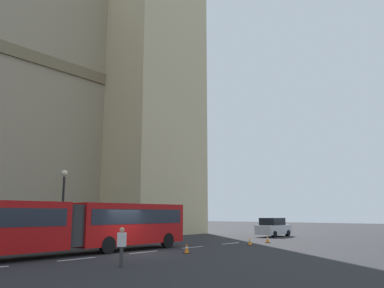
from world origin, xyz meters
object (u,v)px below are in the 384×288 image
at_px(street_lamp, 63,202).
at_px(pedestrian_near_cones, 122,245).
at_px(sedan_lead, 273,227).
at_px(traffic_cone_west, 187,248).
at_px(articulated_bus, 66,223).
at_px(traffic_cone_east, 268,239).
at_px(traffic_cone_middle, 250,241).

relative_size(street_lamp, pedestrian_near_cones, 3.12).
relative_size(sedan_lead, traffic_cone_west, 7.59).
height_order(sedan_lead, street_lamp, street_lamp).
bearing_deg(sedan_lead, traffic_cone_west, -167.23).
bearing_deg(articulated_bus, sedan_lead, -0.61).
distance_m(articulated_bus, traffic_cone_east, 16.16).
relative_size(sedan_lead, traffic_cone_east, 7.59).
height_order(articulated_bus, traffic_cone_west, articulated_bus).
height_order(traffic_cone_west, street_lamp, street_lamp).
bearing_deg(traffic_cone_east, articulated_bus, 165.97).
xyz_separation_m(sedan_lead, pedestrian_near_cones, (-24.40, -5.76, -0.00)).
bearing_deg(sedan_lead, articulated_bus, 179.39).
relative_size(sedan_lead, pedestrian_near_cones, 2.60).
height_order(traffic_cone_east, street_lamp, street_lamp).
relative_size(traffic_cone_middle, traffic_cone_east, 1.00).
relative_size(traffic_cone_west, street_lamp, 0.11).
xyz_separation_m(traffic_cone_middle, traffic_cone_east, (2.88, 0.15, 0.00)).
xyz_separation_m(articulated_bus, pedestrian_near_cones, (-1.01, -6.00, -0.83)).
height_order(traffic_cone_west, traffic_cone_east, same).
bearing_deg(traffic_cone_west, pedestrian_near_cones, -165.29).
height_order(sedan_lead, traffic_cone_middle, sedan_lead).
bearing_deg(traffic_cone_middle, pedestrian_near_cones, -171.92).
bearing_deg(pedestrian_near_cones, traffic_cone_west, 14.71).
bearing_deg(pedestrian_near_cones, traffic_cone_east, 7.21).
bearing_deg(articulated_bus, traffic_cone_middle, -17.67).
distance_m(sedan_lead, traffic_cone_east, 8.62).
relative_size(traffic_cone_west, pedestrian_near_cones, 0.34).
bearing_deg(traffic_cone_east, pedestrian_near_cones, -172.79).
relative_size(traffic_cone_east, pedestrian_near_cones, 0.34).
distance_m(traffic_cone_west, pedestrian_near_cones, 6.54).
height_order(articulated_bus, street_lamp, street_lamp).
distance_m(articulated_bus, traffic_cone_west, 7.00).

